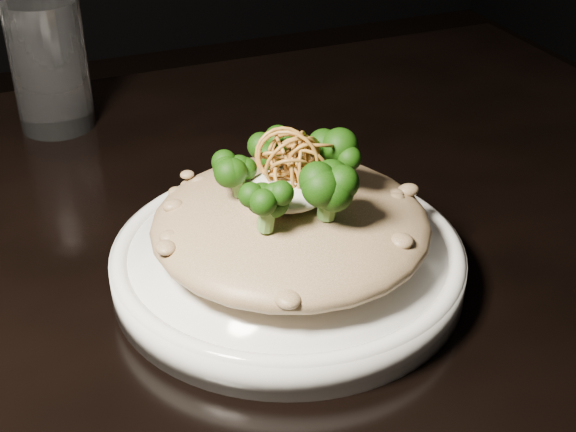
# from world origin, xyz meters

# --- Properties ---
(table) EXTENTS (1.10, 0.80, 0.75)m
(table) POSITION_xyz_m (0.00, 0.00, 0.67)
(table) COLOR black
(table) RESTS_ON ground
(plate) EXTENTS (0.26, 0.26, 0.03)m
(plate) POSITION_xyz_m (0.06, -0.05, 0.76)
(plate) COLOR white
(plate) RESTS_ON table
(risotto) EXTENTS (0.20, 0.20, 0.04)m
(risotto) POSITION_xyz_m (0.06, -0.06, 0.80)
(risotto) COLOR brown
(risotto) RESTS_ON plate
(broccoli) EXTENTS (0.11, 0.11, 0.04)m
(broccoli) POSITION_xyz_m (0.07, -0.06, 0.84)
(broccoli) COLOR black
(broccoli) RESTS_ON risotto
(cheese) EXTENTS (0.06, 0.06, 0.02)m
(cheese) POSITION_xyz_m (0.06, -0.06, 0.83)
(cheese) COLOR silver
(cheese) RESTS_ON risotto
(shallots) EXTENTS (0.05, 0.05, 0.03)m
(shallots) POSITION_xyz_m (0.07, -0.05, 0.85)
(shallots) COLOR brown
(shallots) RESTS_ON cheese
(drinking_glass) EXTENTS (0.09, 0.09, 0.13)m
(drinking_glass) POSITION_xyz_m (-0.06, 0.29, 0.82)
(drinking_glass) COLOR silver
(drinking_glass) RESTS_ON table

